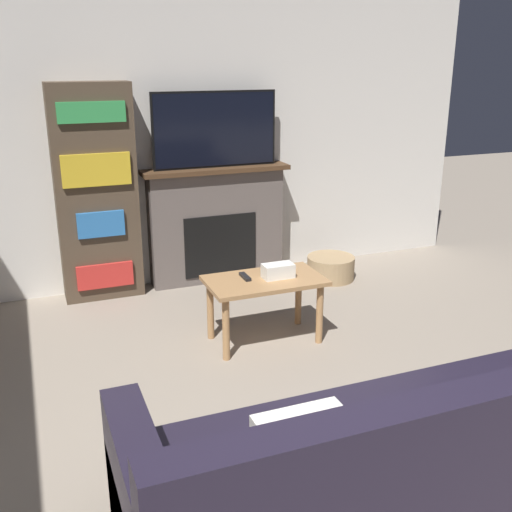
# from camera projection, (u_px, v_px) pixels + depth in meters

# --- Properties ---
(wall_back) EXTENTS (5.81, 0.06, 2.70)m
(wall_back) POSITION_uv_depth(u_px,v_px,m) (171.00, 132.00, 5.18)
(wall_back) COLOR silver
(wall_back) RESTS_ON ground_plane
(fireplace) EXTENTS (1.32, 0.28, 1.05)m
(fireplace) POSITION_uv_depth(u_px,v_px,m) (216.00, 224.00, 5.43)
(fireplace) COLOR #605651
(fireplace) RESTS_ON ground_plane
(tv) EXTENTS (1.11, 0.03, 0.65)m
(tv) POSITION_uv_depth(u_px,v_px,m) (215.00, 130.00, 5.15)
(tv) COLOR black
(tv) RESTS_ON fireplace
(couch) EXTENTS (2.44, 0.90, 0.84)m
(couch) POSITION_uv_depth(u_px,v_px,m) (408.00, 466.00, 2.59)
(couch) COLOR black
(couch) RESTS_ON ground_plane
(coffee_table) EXTENTS (0.83, 0.47, 0.48)m
(coffee_table) POSITION_uv_depth(u_px,v_px,m) (265.00, 289.00, 4.25)
(coffee_table) COLOR #A87A4C
(coffee_table) RESTS_ON ground_plane
(tissue_box) EXTENTS (0.22, 0.12, 0.10)m
(tissue_box) POSITION_uv_depth(u_px,v_px,m) (278.00, 271.00, 4.23)
(tissue_box) COLOR white
(tissue_box) RESTS_ON coffee_table
(remote_control) EXTENTS (0.04, 0.15, 0.02)m
(remote_control) POSITION_uv_depth(u_px,v_px,m) (245.00, 277.00, 4.23)
(remote_control) COLOR black
(remote_control) RESTS_ON coffee_table
(bookshelf) EXTENTS (0.66, 0.29, 1.79)m
(bookshelf) POSITION_uv_depth(u_px,v_px,m) (96.00, 194.00, 4.93)
(bookshelf) COLOR #4C3D2D
(bookshelf) RESTS_ON ground_plane
(storage_basket) EXTENTS (0.44, 0.44, 0.21)m
(storage_basket) POSITION_uv_depth(u_px,v_px,m) (331.00, 268.00, 5.56)
(storage_basket) COLOR tan
(storage_basket) RESTS_ON ground_plane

